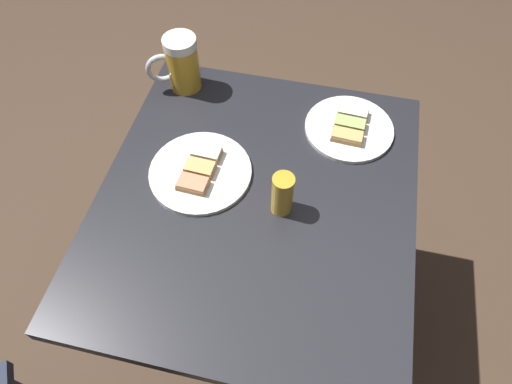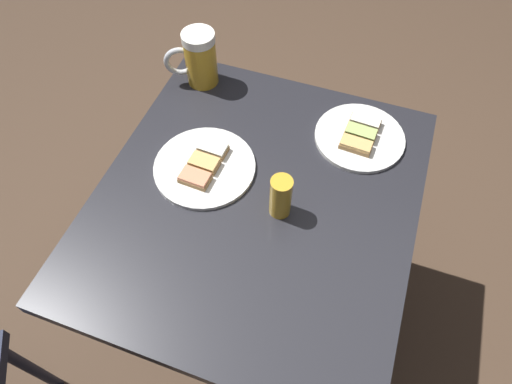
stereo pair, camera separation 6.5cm
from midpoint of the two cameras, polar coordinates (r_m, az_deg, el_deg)
name	(u,v)px [view 1 (the left image)]	position (r m, az deg, el deg)	size (l,w,h in m)	color
ground_plane	(256,308)	(1.62, -1.18, -14.66)	(6.00, 6.00, 0.00)	#4C3828
cafe_table	(256,231)	(1.11, -1.67, -5.16)	(0.77, 0.70, 0.71)	black
plate_near	(200,171)	(1.02, -8.96, 2.59)	(0.23, 0.23, 0.03)	white
plate_far	(349,127)	(1.11, 10.24, 8.09)	(0.22, 0.22, 0.03)	white
beer_mug	(181,64)	(1.19, -11.20, 15.76)	(0.09, 0.13, 0.15)	gold
beer_glass_small	(282,194)	(0.92, 1.40, -0.38)	(0.05, 0.05, 0.11)	gold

